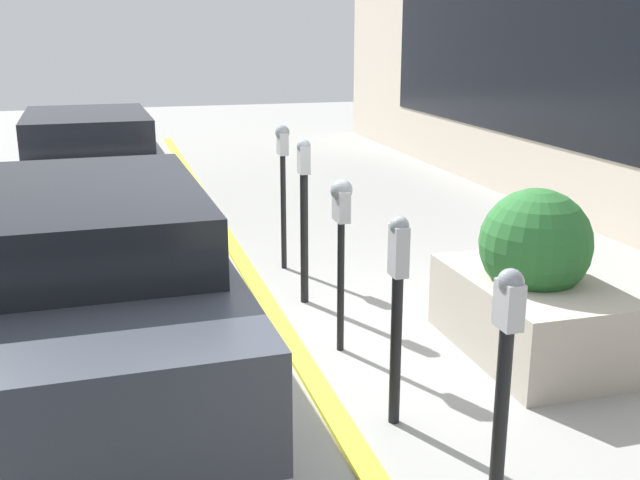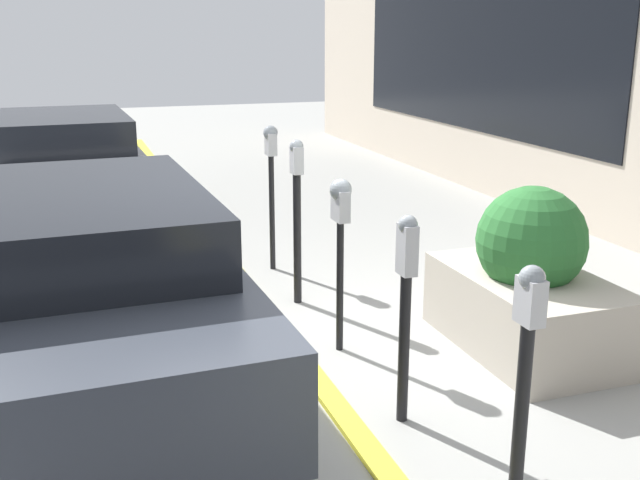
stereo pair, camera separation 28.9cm
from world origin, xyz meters
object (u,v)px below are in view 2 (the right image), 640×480
Objects in this scene: parking_meter_farthest at (271,166)px; parking_meter_nearest at (525,365)px; planter_box at (528,285)px; parking_meter_second at (406,293)px; parking_meter_fourth at (297,203)px; parked_car_middle at (86,277)px; parking_meter_middle at (340,221)px; parked_car_rear at (67,158)px.

parking_meter_nearest is at bearing -179.58° from parking_meter_farthest.
parking_meter_nearest reaches higher than planter_box.
parking_meter_farthest is at bearing 0.42° from parking_meter_nearest.
parking_meter_second is at bearing 117.46° from planter_box.
parking_meter_nearest reaches higher than parking_meter_second.
parking_meter_fourth reaches higher than parked_car_middle.
planter_box is (-0.45, -1.40, -0.52)m from parking_meter_middle.
parking_meter_nearest is 3.46m from parking_meter_fourth.
parked_car_rear is at bearing 29.08° from planter_box.
parking_meter_second is at bearing -124.82° from parked_car_middle.
parking_meter_fourth is (2.30, -0.00, 0.07)m from parking_meter_second.
parking_meter_nearest is 4.51m from parking_meter_farthest.
parked_car_rear is at bearing 15.99° from parking_meter_second.
parking_meter_middle is 0.91× the size of parking_meter_fourth.
parking_meter_fourth reaches higher than parking_meter_nearest.
parking_meter_farthest is (3.35, -0.05, 0.23)m from parking_meter_second.
parking_meter_nearest is 0.30× the size of parked_car_rear.
parking_meter_farthest is at bearing -43.71° from parked_car_middle.
parked_car_middle is (1.22, 1.87, -0.08)m from parking_meter_second.
parking_meter_fourth is 1.00× the size of parking_meter_farthest.
parking_meter_fourth reaches higher than parking_meter_second.
parked_car_middle is at bearing 88.65° from parking_meter_middle.
parking_meter_farthest is 3.89m from parked_car_rear.
parking_meter_fourth is 0.33× the size of parked_car_middle.
parking_meter_second is 0.30× the size of parked_car_middle.
parking_meter_nearest is 2.34m from parking_meter_middle.
parked_car_middle is at bearing 178.80° from parked_car_rear.
planter_box is at bearing -34.85° from parking_meter_nearest.
planter_box is 0.35× the size of parked_car_middle.
parked_car_rear is at bearing 14.33° from parking_meter_nearest.
parking_meter_fourth is 4.80m from parked_car_rear.
parking_meter_second is 0.90× the size of parking_meter_fourth.
parking_meter_second is (1.16, 0.09, -0.01)m from parking_meter_nearest.
parking_meter_nearest is 2.32m from planter_box.
parking_meter_nearest is at bearing -175.68° from parking_meter_second.
parking_meter_second is 1.19m from parking_meter_middle.
planter_box is at bearing -138.41° from parking_meter_fourth.
parking_meter_second is 6.96m from parked_car_rear.
parking_meter_middle is 1.13m from parking_meter_fourth.
planter_box is (-1.57, -1.39, -0.41)m from parking_meter_fourth.
parking_meter_fourth is 2.14m from planter_box.
parking_meter_farthest reaches higher than parking_meter_nearest.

